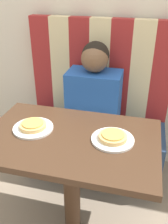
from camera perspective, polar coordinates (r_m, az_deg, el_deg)
The scene contains 9 objects.
wall_back at distance 1.93m, azimuth 4.66°, elevation 23.96°, with size 7.00×0.05×2.60m.
booth_seat at distance 2.05m, azimuth 2.04°, elevation -8.09°, with size 1.07×0.46×0.45m.
booth_backrest at distance 1.94m, azimuth 3.61°, elevation 9.73°, with size 1.07×0.08×0.75m.
dining_table at distance 1.38m, azimuth -3.06°, elevation -9.52°, with size 0.92×0.60×0.72m.
person at distance 1.80m, azimuth 2.35°, elevation 5.31°, with size 0.38×0.24×0.62m.
plate_left at distance 1.40m, azimuth -11.53°, elevation -3.60°, with size 0.22×0.22×0.01m.
plate_right at distance 1.29m, azimuth 6.55°, elevation -6.25°, with size 0.22×0.22×0.01m.
pizza_left at distance 1.39m, azimuth -11.61°, elevation -2.93°, with size 0.15×0.15×0.03m.
pizza_right at distance 1.28m, azimuth 6.60°, elevation -5.55°, with size 0.15×0.15×0.03m.
Camera 1 is at (0.34, -1.03, 1.46)m, focal length 40.00 mm.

